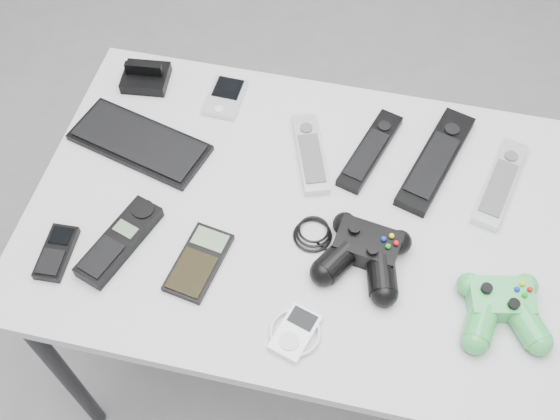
% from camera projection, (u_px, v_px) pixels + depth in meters
% --- Properties ---
extents(floor, '(3.50, 3.50, 0.00)m').
position_uv_depth(floor, '(283.00, 374.00, 1.77)').
color(floor, slate).
rests_on(floor, ground).
extents(desk, '(1.05, 0.67, 0.70)m').
position_uv_depth(desk, '(310.00, 231.00, 1.27)').
color(desk, '#AEAFB1').
rests_on(desk, floor).
extents(pda_keyboard, '(0.30, 0.19, 0.02)m').
position_uv_depth(pda_keyboard, '(139.00, 142.00, 1.30)').
color(pda_keyboard, black).
rests_on(pda_keyboard, desk).
extents(dock_bracket, '(0.10, 0.09, 0.05)m').
position_uv_depth(dock_bracket, '(145.00, 73.00, 1.38)').
color(dock_bracket, black).
rests_on(dock_bracket, desk).
extents(pda, '(0.07, 0.11, 0.02)m').
position_uv_depth(pda, '(225.00, 97.00, 1.37)').
color(pda, silver).
rests_on(pda, desk).
extents(remote_silver_a, '(0.11, 0.20, 0.02)m').
position_uv_depth(remote_silver_a, '(310.00, 153.00, 1.29)').
color(remote_silver_a, silver).
rests_on(remote_silver_a, desk).
extents(remote_black_a, '(0.11, 0.21, 0.02)m').
position_uv_depth(remote_black_a, '(370.00, 150.00, 1.29)').
color(remote_black_a, black).
rests_on(remote_black_a, desk).
extents(remote_black_b, '(0.14, 0.27, 0.03)m').
position_uv_depth(remote_black_b, '(436.00, 160.00, 1.27)').
color(remote_black_b, black).
rests_on(remote_black_b, desk).
extents(remote_silver_b, '(0.10, 0.22, 0.02)m').
position_uv_depth(remote_silver_b, '(500.00, 183.00, 1.25)').
color(remote_silver_b, silver).
rests_on(remote_silver_b, desk).
extents(mobile_phone, '(0.05, 0.11, 0.02)m').
position_uv_depth(mobile_phone, '(56.00, 252.00, 1.16)').
color(mobile_phone, black).
rests_on(mobile_phone, desk).
extents(cordless_handset, '(0.11, 0.19, 0.03)m').
position_uv_depth(cordless_handset, '(120.00, 241.00, 1.17)').
color(cordless_handset, black).
rests_on(cordless_handset, desk).
extents(calculator, '(0.10, 0.16, 0.01)m').
position_uv_depth(calculator, '(199.00, 262.00, 1.16)').
color(calculator, black).
rests_on(calculator, desk).
extents(mp3_player, '(0.11, 0.11, 0.02)m').
position_uv_depth(mp3_player, '(295.00, 332.00, 1.08)').
color(mp3_player, white).
rests_on(mp3_player, desk).
extents(controller_black, '(0.29, 0.21, 0.05)m').
position_uv_depth(controller_black, '(365.00, 252.00, 1.15)').
color(controller_black, black).
rests_on(controller_black, desk).
extents(controller_green, '(0.18, 0.18, 0.05)m').
position_uv_depth(controller_green, '(502.00, 307.00, 1.09)').
color(controller_green, '#227E31').
rests_on(controller_green, desk).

